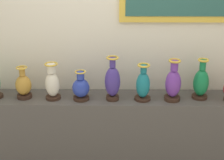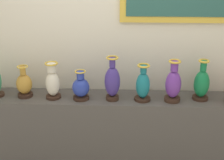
{
  "view_description": "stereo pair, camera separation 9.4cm",
  "coord_description": "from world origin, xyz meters",
  "px_view_note": "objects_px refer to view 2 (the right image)",
  "views": [
    {
      "loc": [
        0.03,
        -2.94,
        2.27
      ],
      "look_at": [
        0.0,
        0.0,
        1.12
      ],
      "focal_mm": 51.55,
      "sensor_mm": 36.0,
      "label": 1
    },
    {
      "loc": [
        0.13,
        -2.93,
        2.27
      ],
      "look_at": [
        0.0,
        0.0,
        1.12
      ],
      "focal_mm": 51.55,
      "sensor_mm": 36.0,
      "label": 2
    }
  ],
  "objects_px": {
    "vase_ochre": "(24,84)",
    "vase_ivory": "(53,83)",
    "vase_indigo": "(112,81)",
    "vase_violet": "(173,84)",
    "vase_emerald": "(202,83)",
    "vase_teal": "(143,85)",
    "vase_cobalt": "(81,87)"
  },
  "relations": [
    {
      "from": "vase_teal",
      "to": "vase_violet",
      "type": "distance_m",
      "value": 0.29
    },
    {
      "from": "vase_teal",
      "to": "vase_ivory",
      "type": "bearing_deg",
      "value": 179.05
    },
    {
      "from": "vase_teal",
      "to": "vase_cobalt",
      "type": "bearing_deg",
      "value": -179.81
    },
    {
      "from": "vase_ivory",
      "to": "vase_emerald",
      "type": "distance_m",
      "value": 1.45
    },
    {
      "from": "vase_ivory",
      "to": "vase_teal",
      "type": "bearing_deg",
      "value": -0.95
    },
    {
      "from": "vase_ivory",
      "to": "vase_indigo",
      "type": "distance_m",
      "value": 0.59
    },
    {
      "from": "vase_cobalt",
      "to": "vase_emerald",
      "type": "xyz_separation_m",
      "value": [
        1.17,
        0.05,
        0.04
      ]
    },
    {
      "from": "vase_ivory",
      "to": "vase_indigo",
      "type": "bearing_deg",
      "value": -1.55
    },
    {
      "from": "vase_cobalt",
      "to": "vase_emerald",
      "type": "bearing_deg",
      "value": 2.35
    },
    {
      "from": "vase_ochre",
      "to": "vase_violet",
      "type": "xyz_separation_m",
      "value": [
        1.46,
        -0.04,
        0.05
      ]
    },
    {
      "from": "vase_violet",
      "to": "vase_ochre",
      "type": "bearing_deg",
      "value": 178.39
    },
    {
      "from": "vase_teal",
      "to": "vase_emerald",
      "type": "height_order",
      "value": "vase_emerald"
    },
    {
      "from": "vase_ivory",
      "to": "vase_ochre",
      "type": "bearing_deg",
      "value": 176.21
    },
    {
      "from": "vase_indigo",
      "to": "vase_cobalt",
      "type": "bearing_deg",
      "value": -179.86
    },
    {
      "from": "vase_indigo",
      "to": "vase_emerald",
      "type": "relative_size",
      "value": 1.08
    },
    {
      "from": "vase_ochre",
      "to": "vase_teal",
      "type": "xyz_separation_m",
      "value": [
        1.17,
        -0.03,
        0.03
      ]
    },
    {
      "from": "vase_ochre",
      "to": "vase_indigo",
      "type": "relative_size",
      "value": 0.74
    },
    {
      "from": "vase_ochre",
      "to": "vase_ivory",
      "type": "distance_m",
      "value": 0.29
    },
    {
      "from": "vase_violet",
      "to": "vase_emerald",
      "type": "relative_size",
      "value": 1.02
    },
    {
      "from": "vase_ochre",
      "to": "vase_emerald",
      "type": "bearing_deg",
      "value": 0.4
    },
    {
      "from": "vase_emerald",
      "to": "vase_violet",
      "type": "bearing_deg",
      "value": -169.31
    },
    {
      "from": "vase_ochre",
      "to": "vase_violet",
      "type": "distance_m",
      "value": 1.46
    },
    {
      "from": "vase_cobalt",
      "to": "vase_indigo",
      "type": "height_order",
      "value": "vase_indigo"
    },
    {
      "from": "vase_cobalt",
      "to": "vase_violet",
      "type": "relative_size",
      "value": 0.71
    },
    {
      "from": "vase_ivory",
      "to": "vase_violet",
      "type": "bearing_deg",
      "value": -1.06
    },
    {
      "from": "vase_indigo",
      "to": "vase_violet",
      "type": "distance_m",
      "value": 0.58
    },
    {
      "from": "vase_ochre",
      "to": "vase_ivory",
      "type": "height_order",
      "value": "vase_ivory"
    },
    {
      "from": "vase_indigo",
      "to": "vase_ochre",
      "type": "bearing_deg",
      "value": 177.71
    },
    {
      "from": "vase_indigo",
      "to": "vase_emerald",
      "type": "xyz_separation_m",
      "value": [
        0.87,
        0.05,
        -0.03
      ]
    },
    {
      "from": "vase_teal",
      "to": "vase_violet",
      "type": "relative_size",
      "value": 0.88
    },
    {
      "from": "vase_emerald",
      "to": "vase_cobalt",
      "type": "bearing_deg",
      "value": -177.65
    },
    {
      "from": "vase_indigo",
      "to": "vase_teal",
      "type": "relative_size",
      "value": 1.2
    }
  ]
}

